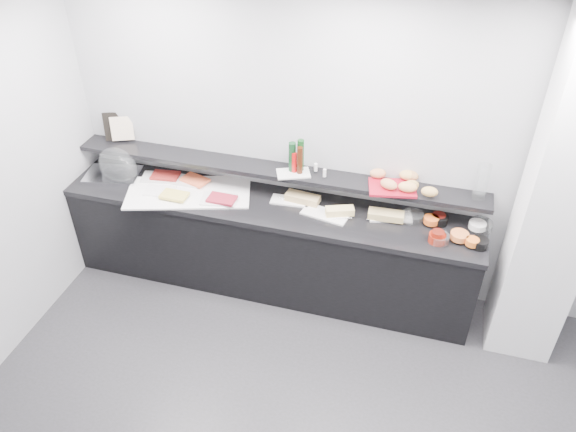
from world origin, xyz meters
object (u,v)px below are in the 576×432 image
(framed_print, at_px, (115,127))
(carafe, at_px, (482,182))
(cloche_base, at_px, (113,175))
(condiment_tray, at_px, (293,173))
(bread_tray, at_px, (392,188))
(sandwich_plate_mid, at_px, (325,214))

(framed_print, height_order, carafe, carafe)
(cloche_base, xyz_separation_m, condiment_tray, (1.67, 0.12, 0.24))
(bread_tray, distance_m, carafe, 0.68)
(sandwich_plate_mid, distance_m, framed_print, 2.10)
(cloche_base, distance_m, framed_print, 0.44)
(framed_print, bearing_deg, carafe, -22.79)
(framed_print, distance_m, carafe, 3.22)
(sandwich_plate_mid, height_order, bread_tray, bread_tray)
(condiment_tray, bearing_deg, framed_print, 153.07)
(condiment_tray, height_order, carafe, carafe)
(sandwich_plate_mid, relative_size, framed_print, 1.49)
(sandwich_plate_mid, height_order, carafe, carafe)
(sandwich_plate_mid, relative_size, bread_tray, 1.04)
(sandwich_plate_mid, distance_m, bread_tray, 0.59)
(cloche_base, relative_size, bread_tray, 1.29)
(framed_print, height_order, bread_tray, framed_print)
(cloche_base, bearing_deg, condiment_tray, -7.37)
(cloche_base, bearing_deg, framed_print, 90.69)
(cloche_base, distance_m, condiment_tray, 1.69)
(framed_print, bearing_deg, sandwich_plate_mid, -29.70)
(bread_tray, xyz_separation_m, carafe, (0.67, 0.06, 0.14))
(sandwich_plate_mid, xyz_separation_m, carafe, (1.17, 0.22, 0.39))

